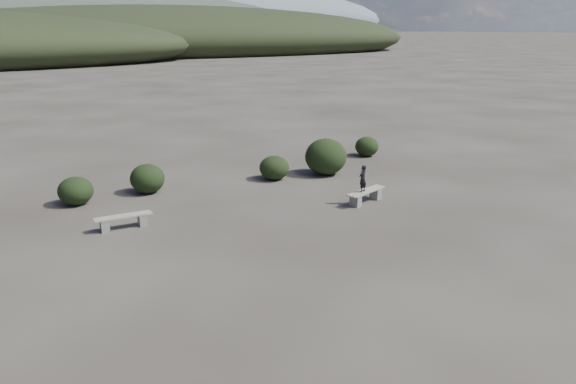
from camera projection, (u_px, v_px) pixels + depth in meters
ground at (360, 273)px, 13.25m from camera, size 1200.00×1200.00×0.00m
bench_left at (124, 221)px, 16.11m from camera, size 1.63×0.39×0.40m
bench_right at (366, 195)px, 18.50m from camera, size 1.73×0.83×0.43m
seated_person at (363, 179)px, 18.17m from camera, size 0.38×0.31×0.89m
shrub_a at (76, 191)px, 18.26m from camera, size 1.13×1.13×0.93m
shrub_b at (147, 179)px, 19.56m from camera, size 1.20×1.20×1.03m
shrub_c at (274, 168)px, 21.31m from camera, size 1.14×1.14×0.91m
shrub_d at (326, 157)px, 21.96m from camera, size 1.63×1.63×1.43m
shrub_e at (367, 146)px, 25.19m from camera, size 1.06×1.06×0.88m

